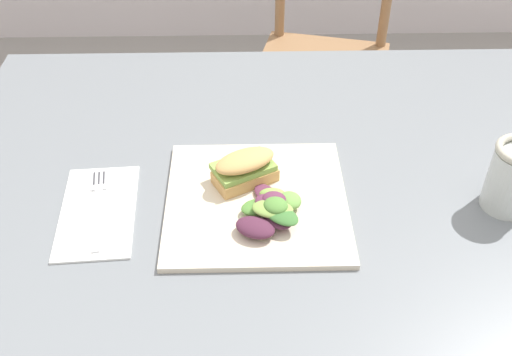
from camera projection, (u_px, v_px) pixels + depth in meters
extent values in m
cube|color=slate|center=(292.00, 173.00, 1.06)|extent=(1.22, 0.82, 0.03)
cube|color=#2D2D33|center=(68.00, 202.00, 1.55)|extent=(0.07, 0.07, 0.71)
cube|color=#2D2D33|center=(485.00, 195.00, 1.57)|extent=(0.07, 0.07, 0.71)
cylinder|color=#8E6642|center=(257.00, 151.00, 1.94)|extent=(0.03, 0.03, 0.43)
cylinder|color=#8E6642|center=(363.00, 166.00, 1.88)|extent=(0.03, 0.03, 0.43)
cylinder|color=#8E6642|center=(277.00, 95.00, 2.19)|extent=(0.03, 0.03, 0.43)
cylinder|color=#8E6642|center=(371.00, 106.00, 2.13)|extent=(0.03, 0.03, 0.43)
cube|color=#8E6642|center=(321.00, 69.00, 1.89)|extent=(0.48, 0.48, 0.02)
cube|color=beige|center=(257.00, 201.00, 0.97)|extent=(0.29, 0.29, 0.01)
cube|color=tan|center=(245.00, 176.00, 0.99)|extent=(0.11, 0.09, 0.02)
cube|color=#84A84C|center=(243.00, 167.00, 0.99)|extent=(0.11, 0.10, 0.01)
ellipsoid|color=tan|center=(245.00, 161.00, 0.97)|extent=(0.12, 0.10, 0.02)
ellipsoid|color=#84A84C|center=(259.00, 229.00, 0.91)|extent=(0.05, 0.05, 0.01)
ellipsoid|color=#84A84C|center=(272.00, 194.00, 0.96)|extent=(0.04, 0.03, 0.02)
ellipsoid|color=#3D7033|center=(276.00, 210.00, 0.92)|extent=(0.05, 0.05, 0.02)
ellipsoid|color=#84A84C|center=(273.00, 209.00, 0.92)|extent=(0.07, 0.05, 0.01)
ellipsoid|color=#84A84C|center=(281.00, 197.00, 0.96)|extent=(0.04, 0.03, 0.01)
ellipsoid|color=#3D7033|center=(280.00, 214.00, 0.91)|extent=(0.07, 0.07, 0.01)
ellipsoid|color=#6B9E47|center=(289.00, 201.00, 0.94)|extent=(0.04, 0.04, 0.02)
ellipsoid|color=#602D47|center=(274.00, 199.00, 0.93)|extent=(0.04, 0.04, 0.02)
ellipsoid|color=#4C2338|center=(271.00, 199.00, 0.94)|extent=(0.05, 0.04, 0.01)
ellipsoid|color=#518438|center=(276.00, 206.00, 0.91)|extent=(0.05, 0.05, 0.02)
ellipsoid|color=#602D47|center=(269.00, 206.00, 0.92)|extent=(0.06, 0.07, 0.01)
ellipsoid|color=#518438|center=(256.00, 207.00, 0.94)|extent=(0.06, 0.05, 0.01)
ellipsoid|color=#602D47|center=(266.00, 193.00, 0.97)|extent=(0.05, 0.06, 0.01)
ellipsoid|color=#84A84C|center=(267.00, 206.00, 0.93)|extent=(0.06, 0.05, 0.01)
ellipsoid|color=#4C2338|center=(277.00, 216.00, 0.92)|extent=(0.07, 0.08, 0.01)
ellipsoid|color=#4C2338|center=(255.00, 228.00, 0.90)|extent=(0.07, 0.06, 0.02)
cube|color=white|center=(98.00, 211.00, 0.96)|extent=(0.13, 0.22, 0.00)
cube|color=silver|center=(97.00, 219.00, 0.94)|extent=(0.03, 0.14, 0.00)
cube|color=silver|center=(99.00, 181.00, 1.01)|extent=(0.03, 0.05, 0.00)
cube|color=#38383D|center=(104.00, 177.00, 1.01)|extent=(0.01, 0.03, 0.00)
cube|color=#38383D|center=(99.00, 178.00, 1.01)|extent=(0.01, 0.03, 0.00)
cube|color=#38383D|center=(94.00, 178.00, 1.01)|extent=(0.01, 0.03, 0.00)
cylinder|color=#995623|center=(511.00, 185.00, 0.95)|extent=(0.07, 0.07, 0.08)
cylinder|color=silver|center=(512.00, 180.00, 0.94)|extent=(0.08, 0.08, 0.10)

